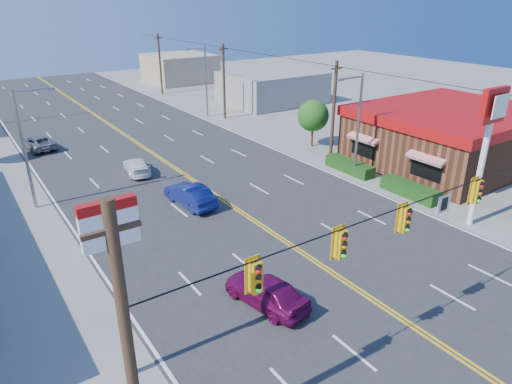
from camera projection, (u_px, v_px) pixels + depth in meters
ground at (407, 324)px, 19.89m from camera, size 160.00×160.00×0.00m
road at (195, 182)px, 35.06m from camera, size 20.00×120.00×0.06m
signal_span at (421, 225)px, 17.91m from camera, size 24.32×0.34×9.00m
kfc at (449, 135)px, 38.38m from camera, size 16.30×12.40×4.70m
kfc_pylon at (489, 130)px, 26.25m from camera, size 2.20×0.36×8.50m
pizza_hut_sign at (114, 256)px, 15.18m from camera, size 1.90×0.30×6.85m
streetlight_se at (357, 121)px, 34.33m from camera, size 2.55×0.25×8.00m
streetlight_ne at (205, 78)px, 52.54m from camera, size 2.55×0.25×8.00m
streetlight_sw at (26, 143)px, 29.21m from camera, size 2.55×0.25×8.00m
utility_pole_near at (333, 112)px, 38.22m from camera, size 0.28×0.28×8.40m
utility_pole_mid at (224, 82)px, 51.88m from camera, size 0.28×0.28×8.40m
utility_pole_far at (160, 64)px, 65.53m from camera, size 0.28×0.28×8.40m
tree_kfc_rear at (313, 116)px, 42.43m from camera, size 2.94×2.94×4.41m
bld_east_mid at (272, 87)px, 60.86m from camera, size 12.00×10.00×4.00m
bld_east_far at (180, 68)px, 75.92m from camera, size 10.00×10.00×4.40m
car_magenta at (266, 292)px, 20.79m from camera, size 2.52×4.57×1.47m
car_blue at (190, 195)px, 30.85m from camera, size 2.03×4.67×1.49m
car_white at (137, 167)px, 36.50m from camera, size 2.37×4.36×1.20m
car_silver at (38, 143)px, 42.30m from camera, size 2.72×4.90×1.30m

